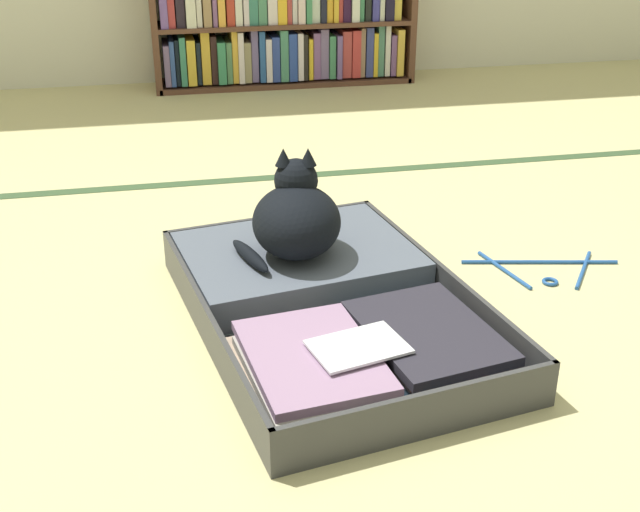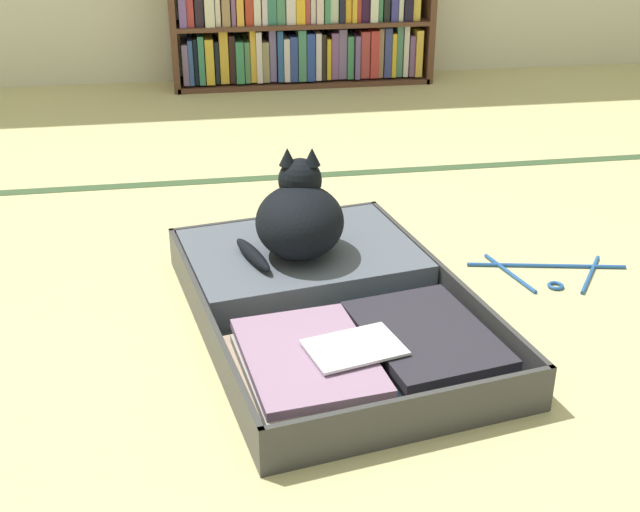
# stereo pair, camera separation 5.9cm
# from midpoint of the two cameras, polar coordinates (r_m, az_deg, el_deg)

# --- Properties ---
(ground_plane) EXTENTS (10.00, 10.00, 0.00)m
(ground_plane) POSITION_cam_midpoint_polar(r_m,az_deg,el_deg) (1.90, 1.91, -4.47)
(ground_plane) COLOR #CDC385
(tatami_border) EXTENTS (4.80, 0.05, 0.00)m
(tatami_border) POSITION_cam_midpoint_polar(r_m,az_deg,el_deg) (2.76, -1.97, 5.56)
(tatami_border) COLOR #375130
(tatami_border) RESTS_ON ground_plane
(open_suitcase) EXTENTS (0.72, 0.97, 0.10)m
(open_suitcase) POSITION_cam_midpoint_polar(r_m,az_deg,el_deg) (1.89, 1.26, -3.08)
(open_suitcase) COLOR #3B3B3C
(open_suitcase) RESTS_ON ground_plane
(black_cat) EXTENTS (0.29, 0.28, 0.25)m
(black_cat) POSITION_cam_midpoint_polar(r_m,az_deg,el_deg) (1.95, -0.60, 2.72)
(black_cat) COLOR black
(black_cat) RESTS_ON open_suitcase
(clothes_hanger) EXTENTS (0.41, 0.25, 0.01)m
(clothes_hanger) POSITION_cam_midpoint_polar(r_m,az_deg,el_deg) (2.19, 16.51, -1.09)
(clothes_hanger) COLOR #23549C
(clothes_hanger) RESTS_ON ground_plane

